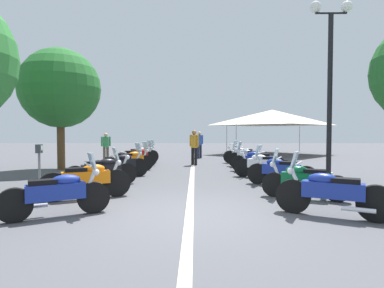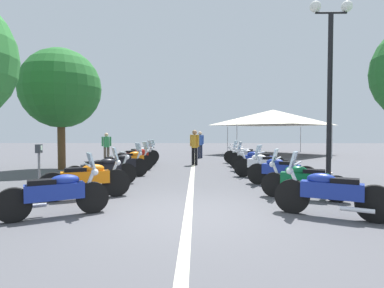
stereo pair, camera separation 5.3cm
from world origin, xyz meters
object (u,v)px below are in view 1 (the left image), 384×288
(motorcycle_left_row_6, at_px, (141,154))
(event_tent, at_px, (272,118))
(bystander_0, at_px, (194,145))
(motorcycle_left_row_5, at_px, (137,157))
(bystander_1, at_px, (106,145))
(motorcycle_right_row_6, at_px, (242,155))
(motorcycle_left_row_0, at_px, (58,193))
(motorcycle_right_row_2, at_px, (280,170))
(motorcycle_right_row_5, at_px, (248,157))
(motorcycle_left_row_3, at_px, (120,165))
(motorcycle_right_row_1, at_px, (303,180))
(street_lamp_twin_globe, at_px, (330,62))
(motorcycle_right_row_0, at_px, (331,192))
(parking_meter, at_px, (39,160))
(roadside_tree_0, at_px, (60,89))
(traffic_cone_0, at_px, (329,175))
(motorcycle_left_row_4, at_px, (131,160))
(motorcycle_left_row_2, at_px, (102,171))
(motorcycle_right_row_3, at_px, (263,165))
(motorcycle_left_row_1, at_px, (87,179))
(motorcycle_right_row_4, at_px, (257,160))
(bystander_2, at_px, (199,143))

(motorcycle_left_row_6, distance_m, event_tent, 10.89)
(motorcycle_left_row_6, xyz_separation_m, bystander_0, (-0.71, -2.73, 0.53))
(motorcycle_left_row_5, xyz_separation_m, bystander_0, (0.79, -2.65, 0.52))
(bystander_1, bearing_deg, motorcycle_right_row_6, -127.87)
(motorcycle_left_row_0, bearing_deg, motorcycle_right_row_6, 34.14)
(motorcycle_right_row_2, height_order, motorcycle_right_row_5, motorcycle_right_row_5)
(motorcycle_left_row_3, height_order, motorcycle_right_row_1, motorcycle_left_row_3)
(bystander_0, bearing_deg, motorcycle_right_row_6, -38.48)
(motorcycle_right_row_1, bearing_deg, street_lamp_twin_globe, -103.76)
(motorcycle_right_row_0, relative_size, parking_meter, 1.49)
(parking_meter, xyz_separation_m, event_tent, (14.74, -9.47, 1.75))
(motorcycle_left_row_0, distance_m, motorcycle_right_row_0, 5.12)
(bystander_1, height_order, roadside_tree_0, roadside_tree_0)
(parking_meter, relative_size, traffic_cone_0, 2.10)
(motorcycle_left_row_0, height_order, motorcycle_left_row_4, motorcycle_left_row_4)
(motorcycle_left_row_4, distance_m, motorcycle_left_row_5, 1.71)
(motorcycle_left_row_6, height_order, motorcycle_right_row_5, motorcycle_left_row_6)
(motorcycle_left_row_4, relative_size, motorcycle_right_row_2, 0.90)
(motorcycle_right_row_6, xyz_separation_m, street_lamp_twin_globe, (-6.66, -1.52, 3.16))
(traffic_cone_0, distance_m, bystander_0, 7.01)
(motorcycle_right_row_6, relative_size, street_lamp_twin_globe, 0.36)
(motorcycle_left_row_2, height_order, motorcycle_right_row_3, motorcycle_right_row_3)
(street_lamp_twin_globe, bearing_deg, roadside_tree_0, 66.81)
(motorcycle_left_row_1, relative_size, motorcycle_left_row_3, 1.09)
(motorcycle_left_row_0, height_order, motorcycle_right_row_1, motorcycle_left_row_0)
(motorcycle_left_row_1, bearing_deg, parking_meter, 137.11)
(motorcycle_left_row_4, bearing_deg, traffic_cone_0, -61.82)
(motorcycle_left_row_2, xyz_separation_m, motorcycle_right_row_1, (-1.74, -5.32, -0.00))
(motorcycle_left_row_6, bearing_deg, motorcycle_left_row_5, -122.94)
(motorcycle_right_row_2, distance_m, motorcycle_right_row_4, 3.31)
(motorcycle_left_row_4, xyz_separation_m, bystander_0, (2.50, -2.54, 0.54))
(motorcycle_left_row_3, distance_m, motorcycle_right_row_4, 5.38)
(motorcycle_left_row_6, height_order, motorcycle_right_row_0, motorcycle_left_row_6)
(motorcycle_left_row_4, relative_size, street_lamp_twin_globe, 0.31)
(street_lamp_twin_globe, bearing_deg, motorcycle_right_row_6, 12.84)
(event_tent, bearing_deg, bystander_0, 143.15)
(motorcycle_right_row_5, bearing_deg, event_tent, -83.56)
(street_lamp_twin_globe, distance_m, bystander_1, 12.15)
(motorcycle_left_row_2, distance_m, motorcycle_right_row_1, 5.60)
(parking_meter, bearing_deg, motorcycle_right_row_3, 20.15)
(motorcycle_left_row_0, distance_m, motorcycle_right_row_2, 6.17)
(street_lamp_twin_globe, bearing_deg, parking_meter, 99.68)
(bystander_2, bearing_deg, motorcycle_left_row_4, -58.43)
(motorcycle_left_row_0, height_order, bystander_0, bystander_0)
(motorcycle_left_row_4, height_order, bystander_2, bystander_2)
(motorcycle_left_row_6, bearing_deg, parking_meter, -134.26)
(motorcycle_left_row_1, xyz_separation_m, roadside_tree_0, (5.90, 3.15, 2.97))
(bystander_0, bearing_deg, motorcycle_right_row_3, -114.83)
(motorcycle_left_row_2, distance_m, motorcycle_left_row_3, 1.66)
(motorcycle_left_row_3, xyz_separation_m, bystander_1, (6.27, 2.28, 0.43))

